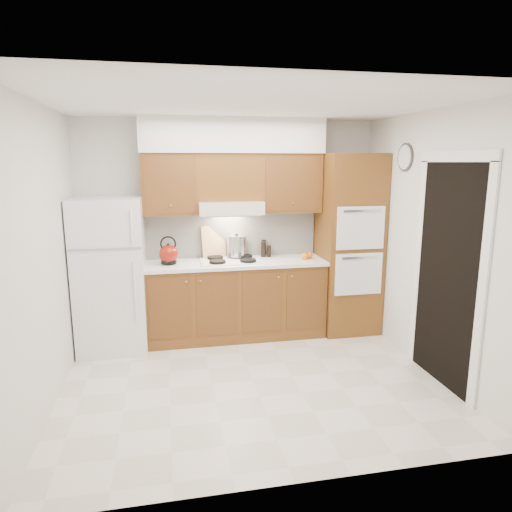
% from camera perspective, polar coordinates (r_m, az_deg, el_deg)
% --- Properties ---
extents(floor, '(3.60, 3.60, 0.00)m').
position_cam_1_polar(floor, '(4.64, -0.42, -15.26)').
color(floor, beige).
rests_on(floor, ground).
extents(ceiling, '(3.60, 3.60, 0.00)m').
position_cam_1_polar(ceiling, '(4.16, -0.47, 18.57)').
color(ceiling, white).
rests_on(ceiling, wall_back).
extents(wall_back, '(3.60, 0.02, 2.60)m').
position_cam_1_polar(wall_back, '(5.67, -3.30, 3.54)').
color(wall_back, silver).
rests_on(wall_back, floor).
extents(wall_left, '(0.02, 3.00, 2.60)m').
position_cam_1_polar(wall_left, '(4.26, -24.94, -0.25)').
color(wall_left, silver).
rests_on(wall_left, floor).
extents(wall_right, '(0.02, 3.00, 2.60)m').
position_cam_1_polar(wall_right, '(4.88, 20.82, 1.46)').
color(wall_right, silver).
rests_on(wall_right, floor).
extents(fridge, '(0.75, 0.72, 1.72)m').
position_cam_1_polar(fridge, '(5.38, -17.68, -2.21)').
color(fridge, white).
rests_on(fridge, floor).
extents(base_cabinets, '(2.11, 0.60, 0.90)m').
position_cam_1_polar(base_cabinets, '(5.57, -2.51, -5.57)').
color(base_cabinets, brown).
rests_on(base_cabinets, floor).
extents(countertop, '(2.13, 0.62, 0.04)m').
position_cam_1_polar(countertop, '(5.44, -2.54, -0.87)').
color(countertop, white).
rests_on(countertop, base_cabinets).
extents(backsplash, '(2.11, 0.03, 0.56)m').
position_cam_1_polar(backsplash, '(5.67, -3.02, 2.73)').
color(backsplash, white).
rests_on(backsplash, countertop).
extents(oven_cabinet, '(0.70, 0.65, 2.20)m').
position_cam_1_polar(oven_cabinet, '(5.77, 11.49, 1.46)').
color(oven_cabinet, brown).
rests_on(oven_cabinet, floor).
extents(upper_cab_left, '(0.63, 0.33, 0.70)m').
position_cam_1_polar(upper_cab_left, '(5.40, -10.74, 8.82)').
color(upper_cab_left, brown).
rests_on(upper_cab_left, wall_back).
extents(upper_cab_right, '(0.73, 0.33, 0.70)m').
position_cam_1_polar(upper_cab_right, '(5.60, 4.22, 9.08)').
color(upper_cab_right, brown).
rests_on(upper_cab_right, wall_back).
extents(range_hood, '(0.75, 0.45, 0.15)m').
position_cam_1_polar(range_hood, '(5.41, -3.26, 6.09)').
color(range_hood, silver).
rests_on(range_hood, wall_back).
extents(upper_cab_over_hood, '(0.75, 0.33, 0.55)m').
position_cam_1_polar(upper_cab_over_hood, '(5.45, -3.40, 9.81)').
color(upper_cab_over_hood, brown).
rests_on(upper_cab_over_hood, range_hood).
extents(soffit, '(2.13, 0.36, 0.40)m').
position_cam_1_polar(soffit, '(5.45, -2.90, 14.81)').
color(soffit, silver).
rests_on(soffit, wall_back).
extents(cooktop, '(0.74, 0.50, 0.01)m').
position_cam_1_polar(cooktop, '(5.45, -3.09, -0.58)').
color(cooktop, white).
rests_on(cooktop, countertop).
extents(doorway, '(0.02, 0.90, 2.10)m').
position_cam_1_polar(doorway, '(4.63, 22.75, -2.36)').
color(doorway, black).
rests_on(doorway, floor).
extents(wall_clock, '(0.02, 0.30, 0.30)m').
position_cam_1_polar(wall_clock, '(5.27, 18.16, 11.65)').
color(wall_clock, '#3F3833').
rests_on(wall_clock, wall_right).
extents(kettle, '(0.26, 0.26, 0.22)m').
position_cam_1_polar(kettle, '(5.35, -10.88, 0.24)').
color(kettle, maroon).
rests_on(kettle, countertop).
extents(cutting_board, '(0.31, 0.16, 0.39)m').
position_cam_1_polar(cutting_board, '(5.62, -5.33, 1.79)').
color(cutting_board, tan).
rests_on(cutting_board, countertop).
extents(stock_pot, '(0.28, 0.28, 0.24)m').
position_cam_1_polar(stock_pot, '(5.58, -2.43, 1.24)').
color(stock_pot, '#B9B9BD').
rests_on(stock_pot, cooktop).
extents(condiment_a, '(0.06, 0.06, 0.20)m').
position_cam_1_polar(condiment_a, '(5.74, 0.97, 1.04)').
color(condiment_a, black).
rests_on(condiment_a, countertop).
extents(condiment_b, '(0.08, 0.08, 0.20)m').
position_cam_1_polar(condiment_b, '(5.66, 0.94, 0.87)').
color(condiment_b, black).
rests_on(condiment_b, countertop).
extents(condiment_c, '(0.06, 0.06, 0.15)m').
position_cam_1_polar(condiment_c, '(5.66, 1.63, 0.60)').
color(condiment_c, black).
rests_on(condiment_c, countertop).
extents(orange_near, '(0.11, 0.11, 0.08)m').
position_cam_1_polar(orange_near, '(5.56, 6.12, -0.01)').
color(orange_near, '#FF620D').
rests_on(orange_near, countertop).
extents(orange_far, '(0.10, 0.10, 0.08)m').
position_cam_1_polar(orange_far, '(5.61, 6.71, 0.07)').
color(orange_far, '#FF520D').
rests_on(orange_far, countertop).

